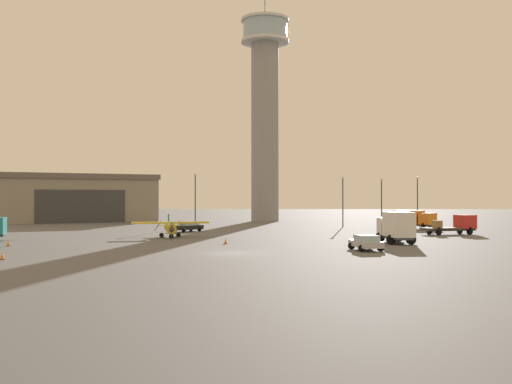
{
  "coord_description": "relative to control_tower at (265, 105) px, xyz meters",
  "views": [
    {
      "loc": [
        2.6,
        -50.49,
        4.64
      ],
      "look_at": [
        1.84,
        25.97,
        5.39
      ],
      "focal_mm": 42.29,
      "sensor_mm": 36.0,
      "label": 1
    }
  ],
  "objects": [
    {
      "name": "truck_flatbed_red",
      "position": [
        24.03,
        -42.48,
        -21.83
      ],
      "size": [
        7.26,
        4.33,
        2.47
      ],
      "rotation": [
        0.0,
        0.0,
        0.29
      ],
      "color": "#38383D",
      "rests_on": "ground_plane"
    },
    {
      "name": "truck_box_white",
      "position": [
        13.11,
        -57.57,
        -21.28
      ],
      "size": [
        3.37,
        6.21,
        3.22
      ],
      "rotation": [
        0.0,
        0.0,
        1.66
      ],
      "color": "#38383D",
      "rests_on": "ground_plane"
    },
    {
      "name": "truck_box_orange",
      "position": [
        22.17,
        -28.68,
        -21.48
      ],
      "size": [
        5.97,
        6.07,
        2.75
      ],
      "rotation": [
        0.0,
        0.0,
        5.48
      ],
      "color": "#38383D",
      "rests_on": "ground_plane"
    },
    {
      "name": "light_post_east",
      "position": [
        18.85,
        -21.17,
        -18.3
      ],
      "size": [
        0.44,
        0.44,
        7.86
      ],
      "color": "#38383D",
      "rests_on": "ground_plane"
    },
    {
      "name": "light_post_north",
      "position": [
        25.88,
        -16.48,
        -18.1
      ],
      "size": [
        0.44,
        0.44,
        8.23
      ],
      "color": "#38383D",
      "rests_on": "ground_plane"
    },
    {
      "name": "traffic_cone_near_right",
      "position": [
        -4.26,
        -58.42,
        -22.74
      ],
      "size": [
        0.36,
        0.36,
        0.6
      ],
      "color": "black",
      "rests_on": "ground_plane"
    },
    {
      "name": "light_post_centre",
      "position": [
        12.36,
        -22.7,
        -18.17
      ],
      "size": [
        0.44,
        0.44,
        8.1
      ],
      "color": "#38383D",
      "rests_on": "ground_plane"
    },
    {
      "name": "car_black",
      "position": [
        -10.79,
        -36.63,
        -22.3
      ],
      "size": [
        4.3,
        4.64,
        1.37
      ],
      "rotation": [
        0.0,
        0.0,
        4.02
      ],
      "color": "black",
      "rests_on": "ground_plane"
    },
    {
      "name": "airplane_yellow",
      "position": [
        -11.41,
        -48.43,
        -21.79
      ],
      "size": [
        9.06,
        7.08,
        2.67
      ],
      "rotation": [
        0.0,
        0.0,
        4.93
      ],
      "color": "gold",
      "rests_on": "ground_plane"
    },
    {
      "name": "ground_plane",
      "position": [
        -3.19,
        -68.66,
        -23.04
      ],
      "size": [
        400.0,
        400.0,
        0.0
      ],
      "primitive_type": "plane",
      "color": "#545456"
    },
    {
      "name": "car_silver",
      "position": [
        8.58,
        -66.0,
        -22.3
      ],
      "size": [
        2.84,
        4.33,
        1.37
      ],
      "rotation": [
        0.0,
        0.0,
        1.76
      ],
      "color": "#B7BABF",
      "rests_on": "ground_plane"
    },
    {
      "name": "traffic_cone_mid_apron",
      "position": [
        -24.97,
        -61.51,
        -22.71
      ],
      "size": [
        0.36,
        0.36,
        0.66
      ],
      "color": "black",
      "rests_on": "ground_plane"
    },
    {
      "name": "control_tower",
      "position": [
        0.0,
        0.0,
        0.0
      ],
      "size": [
        9.45,
        9.45,
        44.19
      ],
      "color": "gray",
      "rests_on": "ground_plane"
    },
    {
      "name": "light_post_west",
      "position": [
        -11.48,
        -21.04,
        -17.88
      ],
      "size": [
        0.44,
        0.44,
        8.65
      ],
      "color": "#38383D",
      "rests_on": "ground_plane"
    },
    {
      "name": "hangar",
      "position": [
        -38.62,
        0.74,
        -18.42
      ],
      "size": [
        36.42,
        32.33,
        9.2
      ],
      "rotation": [
        0.0,
        0.0,
        -1.1
      ],
      "color": "gray",
      "rests_on": "ground_plane"
    },
    {
      "name": "traffic_cone_near_left",
      "position": [
        -20.1,
        -74.15,
        -22.74
      ],
      "size": [
        0.36,
        0.36,
        0.61
      ],
      "color": "black",
      "rests_on": "ground_plane"
    }
  ]
}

